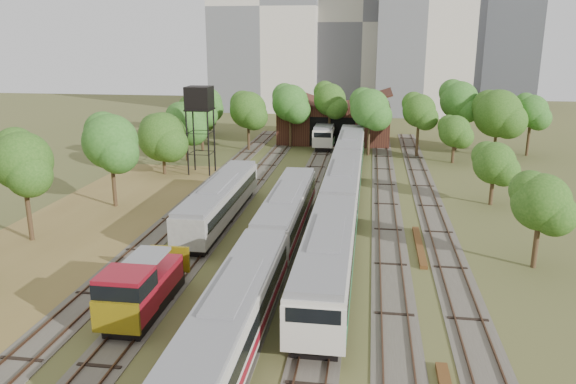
% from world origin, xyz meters
% --- Properties ---
extents(ground, '(240.00, 240.00, 0.00)m').
position_xyz_m(ground, '(0.00, 0.00, 0.00)').
color(ground, '#475123').
rests_on(ground, ground).
extents(dry_grass_patch, '(14.00, 60.00, 0.04)m').
position_xyz_m(dry_grass_patch, '(-18.00, 8.00, 0.02)').
color(dry_grass_patch, brown).
rests_on(dry_grass_patch, ground).
extents(tracks, '(24.60, 80.00, 0.19)m').
position_xyz_m(tracks, '(-0.67, 25.00, 0.04)').
color(tracks, '#4C473D').
rests_on(tracks, ground).
extents(railcar_red_set, '(2.79, 34.58, 3.45)m').
position_xyz_m(railcar_red_set, '(-2.00, 7.12, 1.82)').
color(railcar_red_set, black).
rests_on(railcar_red_set, ground).
extents(railcar_green_set, '(3.08, 52.07, 3.81)m').
position_xyz_m(railcar_green_set, '(2.00, 23.16, 2.01)').
color(railcar_green_set, black).
rests_on(railcar_green_set, ground).
extents(railcar_rear, '(2.77, 16.08, 3.42)m').
position_xyz_m(railcar_rear, '(-2.00, 55.94, 1.81)').
color(railcar_rear, black).
rests_on(railcar_rear, ground).
extents(shunter_locomotive, '(2.58, 8.10, 3.38)m').
position_xyz_m(shunter_locomotive, '(-8.00, 1.03, 1.60)').
color(shunter_locomotive, black).
rests_on(shunter_locomotive, ground).
extents(old_grey_coach, '(2.73, 18.00, 3.37)m').
position_xyz_m(old_grey_coach, '(-8.00, 18.04, 1.84)').
color(old_grey_coach, black).
rests_on(old_grey_coach, ground).
extents(water_tower, '(2.84, 2.84, 9.84)m').
position_xyz_m(water_tower, '(-14.64, 34.67, 8.29)').
color(water_tower, black).
rests_on(water_tower, ground).
extents(rail_pile_far, '(0.51, 8.19, 0.27)m').
position_xyz_m(rail_pile_far, '(8.20, 14.07, 0.13)').
color(rail_pile_far, brown).
rests_on(rail_pile_far, ground).
extents(maintenance_shed, '(16.45, 11.55, 7.58)m').
position_xyz_m(maintenance_shed, '(-1.00, 57.98, 2.91)').
color(maintenance_shed, '#391A14').
rests_on(maintenance_shed, ground).
extents(tree_band_left, '(8.77, 72.09, 8.53)m').
position_xyz_m(tree_band_left, '(-20.02, 31.55, 5.09)').
color(tree_band_left, '#382616').
rests_on(tree_band_left, ground).
extents(tree_band_far, '(47.52, 10.18, 9.43)m').
position_xyz_m(tree_band_far, '(5.69, 49.94, 6.04)').
color(tree_band_far, '#382616').
rests_on(tree_band_far, ground).
extents(tree_band_right, '(4.97, 36.88, 6.53)m').
position_xyz_m(tree_band_right, '(15.23, 27.79, 4.16)').
color(tree_band_right, '#382616').
rests_on(tree_band_right, ground).
extents(tower_left, '(22.00, 16.00, 42.00)m').
position_xyz_m(tower_left, '(-18.00, 95.00, 21.00)').
color(tower_left, beige).
rests_on(tower_left, ground).
extents(tower_centre, '(20.00, 18.00, 36.00)m').
position_xyz_m(tower_centre, '(2.00, 100.00, 18.00)').
color(tower_centre, '#ACA99C').
rests_on(tower_centre, ground).
extents(tower_far_right, '(12.00, 12.00, 28.00)m').
position_xyz_m(tower_far_right, '(34.00, 110.00, 14.00)').
color(tower_far_right, '#3E4146').
rests_on(tower_far_right, ground).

